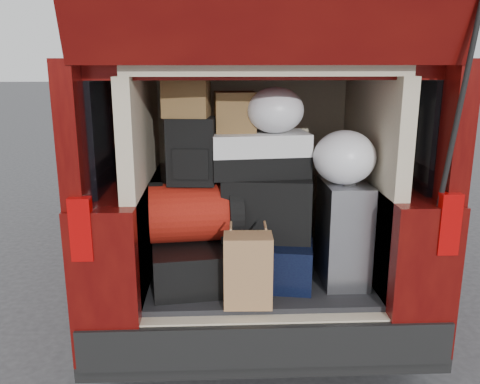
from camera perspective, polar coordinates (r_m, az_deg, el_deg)
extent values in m
plane|color=#353537|center=(3.14, 2.24, -19.82)|extent=(80.00, 80.00, 0.00)
cylinder|color=black|center=(3.36, -12.64, -11.34)|extent=(0.24, 0.64, 0.64)
cylinder|color=black|center=(3.47, 15.58, -10.66)|extent=(0.24, 0.64, 0.64)
cylinder|color=black|center=(6.47, -7.71, 1.56)|extent=(0.24, 0.64, 0.64)
cylinder|color=black|center=(6.52, 6.79, 1.71)|extent=(0.24, 0.64, 0.64)
cube|color=black|center=(4.89, 0.28, -3.34)|extent=(1.90, 4.85, 0.08)
cube|color=#450606|center=(4.80, -9.12, 1.57)|extent=(0.33, 4.85, 0.80)
cube|color=#450606|center=(4.88, 9.54, 1.76)|extent=(0.33, 4.85, 0.80)
cube|color=#450606|center=(4.65, 0.30, 14.14)|extent=(1.82, 4.46, 0.10)
cube|color=black|center=(4.61, -10.82, 10.27)|extent=(0.12, 4.25, 0.68)
cube|color=black|center=(4.69, 11.33, 10.32)|extent=(0.12, 4.25, 0.68)
cube|color=black|center=(2.68, 2.86, -16.27)|extent=(1.86, 0.16, 0.22)
cube|color=#990505|center=(2.45, -17.36, -3.97)|extent=(0.10, 0.06, 0.30)
cube|color=#990505|center=(2.61, 22.35, -3.31)|extent=(0.10, 0.06, 0.30)
cube|color=black|center=(3.12, 1.92, -9.04)|extent=(1.24, 1.05, 0.06)
cube|color=#B9A98E|center=(2.95, -10.86, 1.70)|extent=(0.08, 1.05, 1.15)
cube|color=#B9A98E|center=(3.05, 14.47, 1.92)|extent=(0.08, 1.05, 1.15)
cube|color=#B9A98E|center=(3.47, 1.30, 3.89)|extent=(1.34, 0.06, 1.15)
cube|color=#B9A98E|center=(2.86, 2.13, 13.77)|extent=(1.34, 1.05, 0.06)
cylinder|color=black|center=(2.43, 24.06, 10.48)|extent=(0.02, 0.90, 0.76)
cube|color=black|center=(3.23, 1.88, -13.02)|extent=(1.24, 1.05, 0.55)
cube|color=black|center=(2.93, -5.52, -7.65)|extent=(0.50, 0.64, 0.23)
cube|color=black|center=(2.98, 3.60, -7.09)|extent=(0.55, 0.63, 0.24)
cube|color=silver|center=(2.91, 11.50, -4.42)|extent=(0.24, 0.39, 0.58)
cube|color=#AF794F|center=(2.60, 0.89, -8.79)|extent=(0.25, 0.16, 0.38)
cube|color=maroon|center=(2.85, -5.02, -2.25)|extent=(0.53, 0.38, 0.33)
cube|color=black|center=(2.86, 3.06, -1.71)|extent=(0.52, 0.36, 0.35)
cube|color=black|center=(2.76, -5.52, 4.56)|extent=(0.27, 0.17, 0.36)
cube|color=silver|center=(2.82, 2.15, 4.27)|extent=(0.56, 0.33, 0.24)
cube|color=brown|center=(2.75, -6.04, 10.61)|extent=(0.26, 0.22, 0.21)
cube|color=brown|center=(2.82, -0.59, 8.98)|extent=(0.23, 0.19, 0.22)
ellipsoid|color=white|center=(2.77, 3.98, 9.14)|extent=(0.35, 0.33, 0.25)
ellipsoid|color=white|center=(2.76, 11.65, 3.83)|extent=(0.37, 0.35, 0.29)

